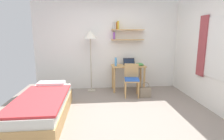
% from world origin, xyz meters
% --- Properties ---
extents(ground_plane, '(5.28, 5.28, 0.00)m').
position_xyz_m(ground_plane, '(0.00, 0.00, 0.00)').
color(ground_plane, gray).
extents(wall_back, '(4.40, 0.27, 2.60)m').
position_xyz_m(wall_back, '(0.01, 2.02, 1.31)').
color(wall_back, white).
rests_on(wall_back, ground_plane).
extents(wall_right, '(0.10, 4.40, 2.60)m').
position_xyz_m(wall_right, '(2.02, 0.01, 1.30)').
color(wall_right, white).
rests_on(wall_right, ground_plane).
extents(bed, '(0.87, 1.96, 0.54)m').
position_xyz_m(bed, '(-1.48, 0.04, 0.24)').
color(bed, tan).
rests_on(bed, ground_plane).
extents(desk, '(0.95, 0.52, 0.74)m').
position_xyz_m(desk, '(0.48, 1.70, 0.59)').
color(desk, tan).
rests_on(desk, ground_plane).
extents(desk_chair, '(0.45, 0.46, 0.85)m').
position_xyz_m(desk_chair, '(0.49, 1.22, 0.48)').
color(desk_chair, tan).
rests_on(desk_chair, ground_plane).
extents(standing_lamp, '(0.38, 0.38, 1.73)m').
position_xyz_m(standing_lamp, '(-0.59, 1.73, 1.51)').
color(standing_lamp, '#B2A893').
rests_on(standing_lamp, ground_plane).
extents(laptop, '(0.34, 0.21, 0.19)m').
position_xyz_m(laptop, '(0.52, 1.78, 0.79)').
color(laptop, black).
rests_on(laptop, desk).
extents(water_bottle, '(0.06, 0.06, 0.24)m').
position_xyz_m(water_bottle, '(0.11, 1.63, 0.86)').
color(water_bottle, '#4C99DB').
rests_on(water_bottle, desk).
extents(book_stack, '(0.18, 0.24, 0.05)m').
position_xyz_m(book_stack, '(0.82, 1.68, 0.77)').
color(book_stack, '#4CA856').
rests_on(book_stack, desk).
extents(handbag, '(0.29, 0.11, 0.41)m').
position_xyz_m(handbag, '(0.82, 1.03, 0.14)').
color(handbag, gray).
rests_on(handbag, ground_plane).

